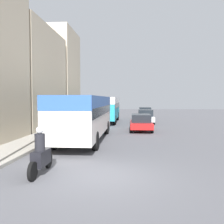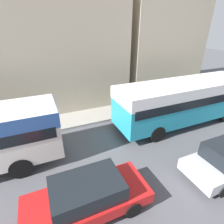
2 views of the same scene
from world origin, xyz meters
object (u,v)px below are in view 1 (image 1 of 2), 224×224
car_crossing (141,122)px  car_far_curb (145,116)px  motorcycle_behind_lead (41,155)px  bus_following (106,106)px  bus_lead (85,112)px  car_distant (145,113)px

car_crossing → car_far_curb: bearing=83.4°
motorcycle_behind_lead → car_far_curb: bearing=75.8°
bus_following → motorcycle_behind_lead: size_ratio=4.31×
bus_lead → car_distant: 20.14m
bus_following → car_crossing: size_ratio=2.18×
car_far_curb → bus_lead: bearing=68.6°
bus_following → car_distant: (4.87, 6.29, -1.09)m
bus_following → car_distant: bus_following is taller
motorcycle_behind_lead → car_distant: motorcycle_behind_lead is taller
car_far_curb → car_distant: car_distant is taller
car_crossing → bus_following: bearing=115.4°
car_distant → bus_lead: bearing=-104.4°
motorcycle_behind_lead → car_crossing: motorcycle_behind_lead is taller
car_far_curb → car_distant: (0.39, 7.75, 0.01)m
motorcycle_behind_lead → car_distant: size_ratio=0.52×
motorcycle_behind_lead → car_far_curb: motorcycle_behind_lead is taller
bus_following → car_far_curb: size_ratio=2.21×
car_distant → motorcycle_behind_lead: bearing=-101.0°
bus_lead → car_far_curb: (4.59, 11.73, -1.09)m
car_crossing → car_far_curb: (0.74, 6.41, 0.05)m
bus_lead → car_crossing: bearing=54.1°
bus_following → motorcycle_behind_lead: bearing=-91.0°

